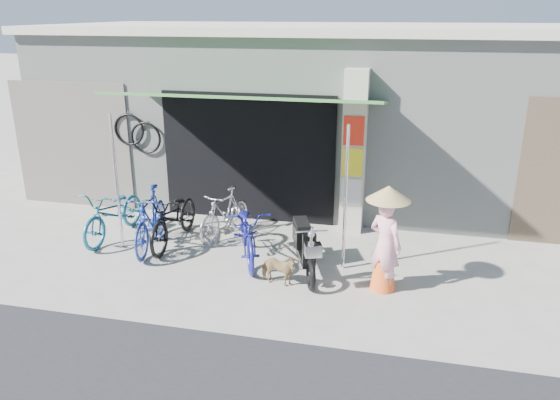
% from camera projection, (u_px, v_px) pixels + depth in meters
% --- Properties ---
extents(ground, '(80.00, 80.00, 0.00)m').
position_uv_depth(ground, '(278.00, 284.00, 8.34)').
color(ground, '#A39D94').
rests_on(ground, ground).
extents(bicycle_shop, '(12.30, 5.30, 3.66)m').
position_uv_depth(bicycle_shop, '(328.00, 109.00, 12.43)').
color(bicycle_shop, '#A8ADA5').
rests_on(bicycle_shop, ground).
extents(shop_pillar, '(0.42, 0.44, 3.00)m').
position_uv_depth(shop_pillar, '(354.00, 153.00, 9.92)').
color(shop_pillar, '#BAB39F').
rests_on(shop_pillar, ground).
extents(awning, '(4.60, 1.88, 2.72)m').
position_uv_depth(awning, '(248.00, 100.00, 9.20)').
color(awning, '#377032').
rests_on(awning, ground).
extents(neighbour_left, '(2.60, 0.06, 2.60)m').
position_uv_depth(neighbour_left, '(73.00, 145.00, 11.35)').
color(neighbour_left, '#6B665B').
rests_on(neighbour_left, ground).
extents(bike_teal, '(0.76, 1.85, 0.95)m').
position_uv_depth(bike_teal, '(114.00, 213.00, 9.89)').
color(bike_teal, '#1A6176').
rests_on(bike_teal, ground).
extents(bike_blue, '(0.77, 1.82, 1.06)m').
position_uv_depth(bike_blue, '(151.00, 219.00, 9.44)').
color(bike_blue, '#203796').
rests_on(bike_blue, ground).
extents(bike_black, '(0.65, 1.87, 0.98)m').
position_uv_depth(bike_black, '(174.00, 217.00, 9.64)').
color(bike_black, black).
rests_on(bike_black, ground).
extents(bike_silver, '(0.86, 1.55, 0.90)m').
position_uv_depth(bike_silver, '(225.00, 213.00, 9.95)').
color(bike_silver, silver).
rests_on(bike_silver, ground).
extents(bike_navy, '(1.28, 1.97, 0.98)m').
position_uv_depth(bike_navy, '(248.00, 231.00, 9.05)').
color(bike_navy, navy).
rests_on(bike_navy, ground).
extents(street_dog, '(0.65, 0.39, 0.51)m').
position_uv_depth(street_dog, '(278.00, 270.00, 8.22)').
color(street_dog, '#A18B55').
rests_on(street_dog, ground).
extents(moped, '(0.73, 1.62, 0.95)m').
position_uv_depth(moped, '(304.00, 246.00, 8.61)').
color(moped, black).
rests_on(moped, ground).
extents(nun, '(0.64, 0.64, 1.63)m').
position_uv_depth(nun, '(386.00, 239.00, 7.92)').
color(nun, '#F7A6B4').
rests_on(nun, ground).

